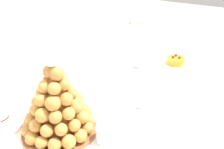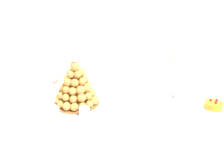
{
  "view_description": "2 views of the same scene",
  "coord_description": "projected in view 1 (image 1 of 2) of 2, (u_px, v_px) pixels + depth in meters",
  "views": [
    {
      "loc": [
        -0.74,
        -0.43,
        1.34
      ],
      "look_at": [
        -0.15,
        -0.05,
        0.97
      ],
      "focal_mm": 38.83,
      "sensor_mm": 36.0,
      "label": 1
    },
    {
      "loc": [
        -0.25,
        -1.11,
        1.39
      ],
      "look_at": [
        -0.11,
        -0.02,
        0.98
      ],
      "focal_mm": 37.18,
      "sensor_mm": 36.0,
      "label": 2
    }
  ],
  "objects": [
    {
      "name": "buffet_table",
      "position": [
        120.0,
        115.0,
        1.06
      ],
      "size": [
        1.56,
        0.99,
        0.78
      ],
      "color": "brown",
      "rests_on": "ground_plane"
    },
    {
      "name": "serving_tray",
      "position": [
        84.0,
        130.0,
        0.82
      ],
      "size": [
        0.64,
        0.37,
        0.02
      ],
      "color": "white",
      "rests_on": "buffet_table"
    },
    {
      "name": "croquembouche",
      "position": [
        57.0,
        104.0,
        0.77
      ],
      "size": [
        0.25,
        0.25,
        0.28
      ],
      "color": "brown",
      "rests_on": "serving_tray"
    },
    {
      "name": "dessert_cup_mid_left",
      "position": [
        104.0,
        135.0,
        0.76
      ],
      "size": [
        0.05,
        0.05,
        0.05
      ],
      "color": "silver",
      "rests_on": "serving_tray"
    },
    {
      "name": "dessert_cup_centre",
      "position": [
        141.0,
        100.0,
        0.93
      ],
      "size": [
        0.05,
        0.05,
        0.05
      ],
      "color": "silver",
      "rests_on": "serving_tray"
    },
    {
      "name": "macaron_goblet",
      "position": [
        135.0,
        41.0,
        1.18
      ],
      "size": [
        0.12,
        0.12,
        0.26
      ],
      "color": "white",
      "rests_on": "buffet_table"
    },
    {
      "name": "fruit_tart_plate",
      "position": [
        175.0,
        62.0,
        1.28
      ],
      "size": [
        0.18,
        0.18,
        0.05
      ],
      "color": "white",
      "rests_on": "buffet_table"
    }
  ]
}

